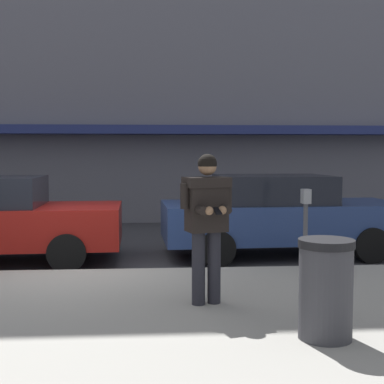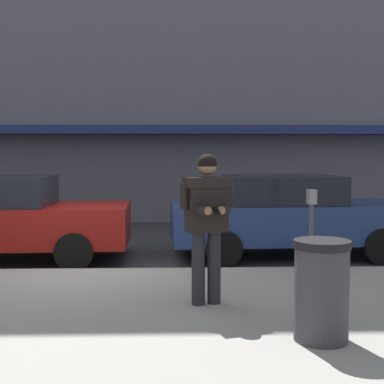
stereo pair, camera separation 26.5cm
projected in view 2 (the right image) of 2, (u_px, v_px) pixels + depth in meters
ground_plane at (83, 274)px, 8.64m from camera, size 80.00×80.00×0.00m
sidewalk at (129, 326)px, 5.82m from camera, size 32.00×5.30×0.14m
curb_paint_line at (145, 273)px, 8.72m from camera, size 28.00×0.12×0.01m
parked_sedan_mid at (0, 218)px, 9.61m from camera, size 4.56×2.04×1.54m
parked_sedan_far at (288, 215)px, 10.10m from camera, size 4.59×2.10×1.54m
man_texting_on_phone at (207, 212)px, 6.35m from camera, size 0.63×0.64×1.81m
parking_meter at (311, 218)px, 8.07m from camera, size 0.12×0.18×1.27m
trash_bin at (322, 290)px, 5.15m from camera, size 0.55×0.55×0.98m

